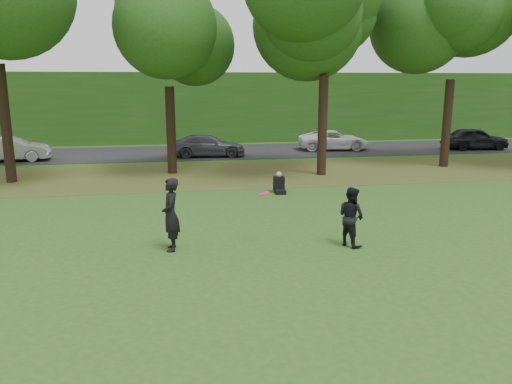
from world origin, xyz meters
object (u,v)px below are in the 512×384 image
player_left (171,215)px  frisbee (264,194)px  seated_person (279,185)px  player_right (351,217)px

player_left → frisbee: bearing=90.3°
player_left → seated_person: 7.69m
player_left → seated_person: bearing=146.1°
player_right → seated_person: bearing=-23.1°
player_left → player_right: size_ratio=1.19×
player_left → player_right: 4.77m
player_right → frisbee: (-2.30, 0.42, 0.62)m
frisbee → seated_person: (1.81, 6.35, -1.11)m
player_right → frisbee: 2.42m
player_left → player_right: (4.75, -0.41, -0.16)m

